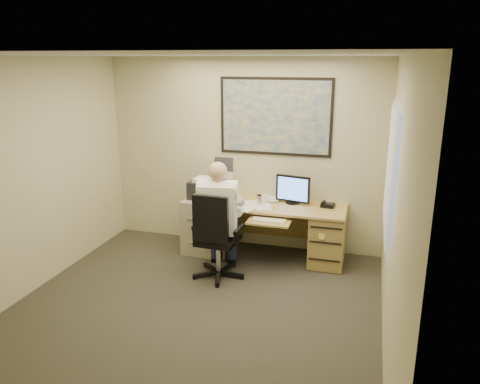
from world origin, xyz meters
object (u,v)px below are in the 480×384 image
(desk, at_px, (310,229))
(filing_cabinet, at_px, (207,219))
(office_chair, at_px, (217,253))
(person, at_px, (219,220))

(desk, distance_m, filing_cabinet, 1.47)
(desk, height_order, office_chair, desk)
(desk, distance_m, office_chair, 1.36)
(filing_cabinet, bearing_deg, desk, 5.84)
(desk, bearing_deg, office_chair, -140.00)
(desk, height_order, person, person)
(desk, relative_size, office_chair, 1.42)
(person, bearing_deg, filing_cabinet, 110.92)
(desk, bearing_deg, person, -142.86)
(office_chair, height_order, person, person)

